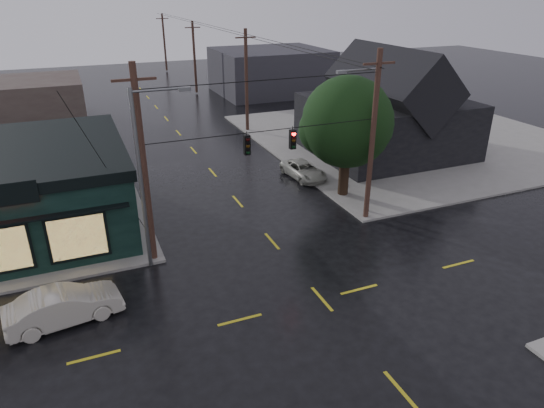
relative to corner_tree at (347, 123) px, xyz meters
name	(u,v)px	position (x,y,z in m)	size (l,w,h in m)	color
ground_plane	(322,299)	(-7.00, -10.18, -5.13)	(160.00, 160.00, 0.00)	black
sidewalk_ne	(409,137)	(13.00, 9.82, -5.06)	(28.00, 28.00, 0.15)	gray
ne_building	(388,101)	(8.00, 6.82, -0.66)	(12.60, 11.60, 8.75)	black
corner_tree	(347,123)	(0.00, 0.00, 0.00)	(5.96, 5.96, 7.99)	black
utility_pole_nw	(155,260)	(-13.50, -3.68, -5.13)	(2.00, 0.32, 10.15)	black
utility_pole_ne	(365,218)	(-0.50, -3.68, -5.13)	(2.00, 0.32, 10.15)	black
utility_pole_far_a	(248,131)	(-0.50, 17.82, -5.13)	(2.00, 0.32, 9.65)	black
utility_pole_far_b	(197,93)	(-0.50, 37.82, -5.13)	(2.00, 0.32, 9.15)	black
utility_pole_far_c	(167,71)	(-0.50, 57.82, -5.13)	(2.00, 0.32, 9.15)	black
span_signal_assembly	(270,142)	(-6.90, -3.68, 0.56)	(13.00, 0.48, 1.23)	black
streetlight_nw	(151,267)	(-13.80, -4.38, -5.13)	(5.40, 0.30, 9.15)	slate
streetlight_ne	(366,213)	(0.00, -2.98, -5.13)	(5.40, 0.30, 9.15)	slate
bg_building_west	(22,102)	(-21.00, 29.82, -2.93)	(12.00, 10.00, 4.40)	#392C29
bg_building_east	(271,71)	(9.00, 34.82, -2.33)	(14.00, 12.00, 5.60)	#2C2B31
sedan_cream	(64,306)	(-17.91, -7.39, -4.35)	(1.65, 4.73, 1.56)	beige
suv_silver	(304,170)	(-1.00, 4.08, -4.53)	(2.00, 4.34, 1.21)	#AAAA9D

